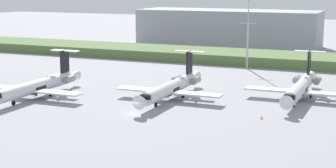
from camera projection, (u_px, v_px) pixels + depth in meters
name	position (u px, v px, depth m)	size (l,w,h in m)	color
ground_plane	(192.00, 86.00, 126.73)	(500.00, 500.00, 0.00)	#939399
grass_berm	(240.00, 57.00, 164.78)	(320.00, 20.00, 3.00)	#597542
regional_jet_nearest	(38.00, 86.00, 113.54)	(22.81, 31.00, 9.00)	silver
regional_jet_second	(171.00, 87.00, 112.07)	(22.81, 31.00, 9.00)	silver
regional_jet_third	(301.00, 87.00, 112.01)	(22.81, 31.00, 9.00)	silver
antenna_mast	(248.00, 40.00, 150.02)	(4.40, 0.50, 19.72)	#B2B2B7
distant_hangar	(228.00, 28.00, 204.59)	(68.56, 21.70, 13.80)	#9EA3AD
safety_cone_front_marker	(262.00, 118.00, 95.91)	(0.44, 0.44, 0.55)	orange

